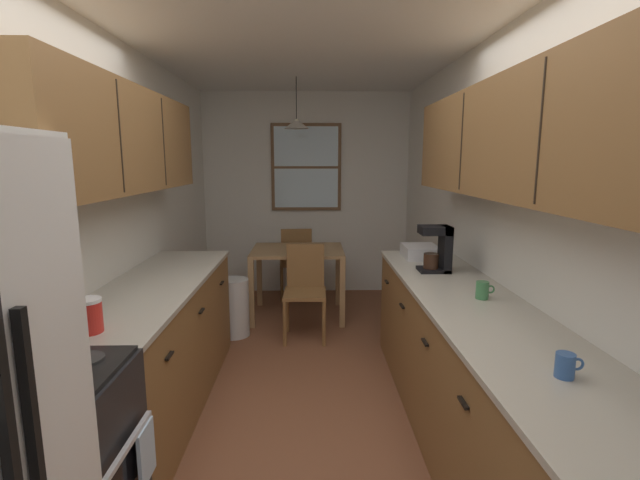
{
  "coord_description": "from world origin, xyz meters",
  "views": [
    {
      "loc": [
        0.05,
        -2.23,
        1.7
      ],
      "look_at": [
        0.13,
        1.32,
        1.08
      ],
      "focal_mm": 25.49,
      "sensor_mm": 36.0,
      "label": 1
    }
  ],
  "objects_px": {
    "dining_chair_far": "(296,260)",
    "dish_rack": "(420,251)",
    "mug_by_coffeemaker": "(566,365)",
    "storage_canister": "(88,316)",
    "mug_spare": "(483,290)",
    "dining_chair_near": "(305,287)",
    "dining_table": "(298,259)",
    "coffee_maker": "(439,248)",
    "trash_bin": "(234,307)"
  },
  "relations": [
    {
      "from": "dining_chair_far",
      "to": "dish_rack",
      "type": "xyz_separation_m",
      "value": [
        1.1,
        -1.74,
        0.45
      ]
    },
    {
      "from": "dining_chair_far",
      "to": "mug_by_coffeemaker",
      "type": "xyz_separation_m",
      "value": [
        1.13,
        -3.88,
        0.45
      ]
    },
    {
      "from": "storage_canister",
      "to": "mug_spare",
      "type": "xyz_separation_m",
      "value": [
        2.06,
        0.49,
        -0.03
      ]
    },
    {
      "from": "dining_chair_near",
      "to": "storage_canister",
      "type": "xyz_separation_m",
      "value": [
        -1.0,
        -2.18,
        0.48
      ]
    },
    {
      "from": "mug_by_coffeemaker",
      "to": "mug_spare",
      "type": "bearing_deg",
      "value": 86.6
    },
    {
      "from": "dining_chair_far",
      "to": "dining_table",
      "type": "bearing_deg",
      "value": -86.6
    },
    {
      "from": "coffee_maker",
      "to": "mug_by_coffeemaker",
      "type": "bearing_deg",
      "value": -89.38
    },
    {
      "from": "dining_table",
      "to": "storage_canister",
      "type": "height_order",
      "value": "storage_canister"
    },
    {
      "from": "trash_bin",
      "to": "coffee_maker",
      "type": "distance_m",
      "value": 2.14
    },
    {
      "from": "dining_table",
      "to": "dining_chair_far",
      "type": "bearing_deg",
      "value": 93.4
    },
    {
      "from": "storage_canister",
      "to": "mug_by_coffeemaker",
      "type": "distance_m",
      "value": 2.06
    },
    {
      "from": "dining_chair_far",
      "to": "storage_canister",
      "type": "bearing_deg",
      "value": -104.47
    },
    {
      "from": "dining_table",
      "to": "coffee_maker",
      "type": "bearing_deg",
      "value": -56.56
    },
    {
      "from": "dining_table",
      "to": "coffee_maker",
      "type": "relative_size",
      "value": 2.93
    },
    {
      "from": "dining_chair_near",
      "to": "dish_rack",
      "type": "distance_m",
      "value": 1.2
    },
    {
      "from": "trash_bin",
      "to": "mug_spare",
      "type": "relative_size",
      "value": 5.13
    },
    {
      "from": "dining_chair_far",
      "to": "dish_rack",
      "type": "bearing_deg",
      "value": -57.69
    },
    {
      "from": "dining_chair_near",
      "to": "dining_chair_far",
      "type": "relative_size",
      "value": 1.0
    },
    {
      "from": "dining_chair_far",
      "to": "dish_rack",
      "type": "distance_m",
      "value": 2.1
    },
    {
      "from": "dining_chair_near",
      "to": "storage_canister",
      "type": "distance_m",
      "value": 2.45
    },
    {
      "from": "storage_canister",
      "to": "dining_chair_near",
      "type": "bearing_deg",
      "value": 65.49
    },
    {
      "from": "coffee_maker",
      "to": "mug_spare",
      "type": "relative_size",
      "value": 3.04
    },
    {
      "from": "dining_chair_near",
      "to": "dish_rack",
      "type": "bearing_deg",
      "value": -28.63
    },
    {
      "from": "dining_chair_near",
      "to": "dining_chair_far",
      "type": "height_order",
      "value": "same"
    },
    {
      "from": "dining_table",
      "to": "mug_by_coffeemaker",
      "type": "relative_size",
      "value": 9.18
    },
    {
      "from": "storage_canister",
      "to": "coffee_maker",
      "type": "distance_m",
      "value": 2.3
    },
    {
      "from": "mug_spare",
      "to": "storage_canister",
      "type": "bearing_deg",
      "value": -166.71
    },
    {
      "from": "storage_canister",
      "to": "dining_chair_far",
      "type": "bearing_deg",
      "value": 75.53
    },
    {
      "from": "coffee_maker",
      "to": "dish_rack",
      "type": "relative_size",
      "value": 0.99
    },
    {
      "from": "coffee_maker",
      "to": "storage_canister",
      "type": "bearing_deg",
      "value": -149.69
    },
    {
      "from": "mug_spare",
      "to": "mug_by_coffeemaker",
      "type": "bearing_deg",
      "value": -93.4
    },
    {
      "from": "dining_chair_far",
      "to": "trash_bin",
      "type": "relative_size",
      "value": 1.58
    },
    {
      "from": "trash_bin",
      "to": "mug_by_coffeemaker",
      "type": "relative_size",
      "value": 5.3
    },
    {
      "from": "dining_chair_far",
      "to": "mug_spare",
      "type": "bearing_deg",
      "value": -67.76
    },
    {
      "from": "mug_spare",
      "to": "dish_rack",
      "type": "relative_size",
      "value": 0.33
    },
    {
      "from": "dining_table",
      "to": "dish_rack",
      "type": "height_order",
      "value": "dish_rack"
    },
    {
      "from": "trash_bin",
      "to": "dish_rack",
      "type": "distance_m",
      "value": 1.89
    },
    {
      "from": "trash_bin",
      "to": "mug_spare",
      "type": "xyz_separation_m",
      "value": [
        1.76,
        -1.73,
        0.67
      ]
    },
    {
      "from": "trash_bin",
      "to": "coffee_maker",
      "type": "relative_size",
      "value": 1.69
    },
    {
      "from": "dish_rack",
      "to": "coffee_maker",
      "type": "bearing_deg",
      "value": -88.65
    },
    {
      "from": "storage_canister",
      "to": "dish_rack",
      "type": "distance_m",
      "value": 2.57
    },
    {
      "from": "coffee_maker",
      "to": "dining_table",
      "type": "bearing_deg",
      "value": 123.44
    },
    {
      "from": "coffee_maker",
      "to": "mug_spare",
      "type": "bearing_deg",
      "value": -83.53
    },
    {
      "from": "dining_chair_far",
      "to": "dish_rack",
      "type": "relative_size",
      "value": 2.65
    },
    {
      "from": "trash_bin",
      "to": "storage_canister",
      "type": "distance_m",
      "value": 2.34
    },
    {
      "from": "trash_bin",
      "to": "coffee_maker",
      "type": "height_order",
      "value": "coffee_maker"
    },
    {
      "from": "coffee_maker",
      "to": "mug_by_coffeemaker",
      "type": "distance_m",
      "value": 1.66
    },
    {
      "from": "dish_rack",
      "to": "mug_spare",
      "type": "bearing_deg",
      "value": -85.68
    },
    {
      "from": "mug_spare",
      "to": "dish_rack",
      "type": "distance_m",
      "value": 1.17
    },
    {
      "from": "coffee_maker",
      "to": "dish_rack",
      "type": "xyz_separation_m",
      "value": [
        -0.01,
        0.49,
        -0.13
      ]
    }
  ]
}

